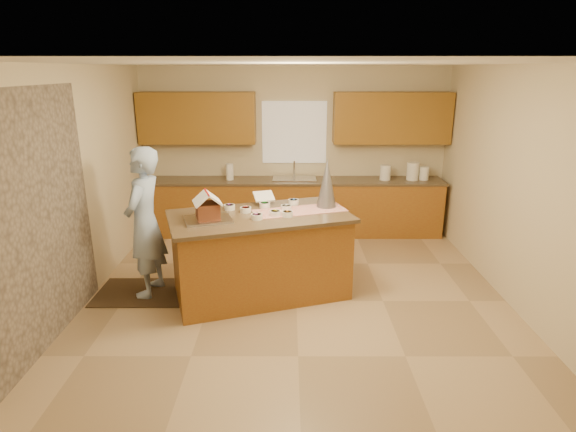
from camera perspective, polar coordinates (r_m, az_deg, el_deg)
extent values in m
plane|color=tan|center=(5.72, 1.02, -10.21)|extent=(5.50, 5.50, 0.00)
plane|color=silver|center=(5.07, 1.18, 17.95)|extent=(5.50, 5.50, 0.00)
plane|color=beige|center=(7.93, 0.76, 7.92)|extent=(5.50, 5.50, 0.00)
plane|color=beige|center=(2.66, 2.11, -11.79)|extent=(5.50, 5.50, 0.00)
plane|color=beige|center=(5.76, -24.65, 2.74)|extent=(5.50, 5.50, 0.00)
plane|color=beige|center=(5.84, 26.46, 2.69)|extent=(5.50, 5.50, 0.00)
plane|color=gray|center=(5.09, -27.91, -0.65)|extent=(0.00, 2.50, 2.50)
cube|color=white|center=(7.86, 0.77, 10.04)|extent=(1.05, 0.03, 1.00)
cube|color=#895D1C|center=(7.84, 0.75, 0.98)|extent=(4.80, 0.60, 0.88)
cube|color=brown|center=(7.72, 0.77, 4.26)|extent=(4.85, 0.63, 0.04)
cube|color=brown|center=(7.81, -10.89, 11.55)|extent=(1.85, 0.35, 0.80)
cube|color=brown|center=(7.85, 12.41, 11.49)|extent=(1.85, 0.35, 0.80)
cube|color=silver|center=(7.72, 0.77, 4.19)|extent=(0.70, 0.45, 0.12)
cylinder|color=silver|center=(7.86, 0.76, 5.69)|extent=(0.03, 0.03, 0.28)
cube|color=#895D1C|center=(5.71, -3.35, -4.92)|extent=(2.20, 1.56, 0.97)
cube|color=brown|center=(5.54, -3.44, -0.04)|extent=(2.31, 1.67, 0.04)
cube|color=#A3170B|center=(5.67, 1.43, 0.67)|extent=(1.18, 0.72, 0.01)
cube|color=silver|center=(5.36, -9.60, -0.43)|extent=(0.60, 0.51, 0.03)
cube|color=white|center=(5.93, -2.93, 2.38)|extent=(0.29, 0.26, 0.10)
cone|color=#9F9DA8|center=(5.76, 4.71, 4.00)|extent=(0.31, 0.31, 0.61)
cube|color=black|center=(6.16, -16.60, -8.81)|extent=(1.22, 0.80, 0.01)
imported|color=#9AB3DA|center=(5.82, -16.89, -0.78)|extent=(0.52, 0.71, 1.80)
cylinder|color=white|center=(7.85, 11.66, 5.17)|extent=(0.17, 0.17, 0.24)
cylinder|color=white|center=(7.95, 14.82, 5.25)|extent=(0.20, 0.20, 0.28)
cylinder|color=white|center=(8.00, 16.09, 4.99)|extent=(0.15, 0.15, 0.22)
cylinder|color=white|center=(7.75, -7.05, 5.32)|extent=(0.12, 0.12, 0.26)
cube|color=#612B19|center=(5.33, -9.66, 0.62)|extent=(0.31, 0.33, 0.18)
cube|color=white|center=(5.28, -10.50, 2.10)|extent=(0.25, 0.34, 0.14)
cube|color=white|center=(5.30, -8.98, 2.23)|extent=(0.25, 0.34, 0.14)
cylinder|color=red|center=(5.28, -9.77, 2.83)|extent=(0.12, 0.30, 0.02)
cylinder|color=blue|center=(5.93, 0.68, 1.72)|extent=(0.13, 0.13, 0.06)
cylinder|color=#E86ECD|center=(5.35, -3.78, -0.07)|extent=(0.13, 0.13, 0.06)
cylinder|color=red|center=(5.63, -5.13, 0.77)|extent=(0.13, 0.13, 0.06)
cylinder|color=orange|center=(5.44, -0.09, 0.26)|extent=(0.13, 0.13, 0.06)
cylinder|color=silver|center=(5.68, -0.21, 1.01)|extent=(0.13, 0.13, 0.06)
cylinder|color=purple|center=(5.75, -7.07, 1.07)|extent=(0.13, 0.13, 0.06)
cylinder|color=green|center=(5.80, -2.82, 1.33)|extent=(0.13, 0.13, 0.06)
cylinder|color=yellow|center=(5.46, -1.56, 0.33)|extent=(0.13, 0.13, 0.06)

